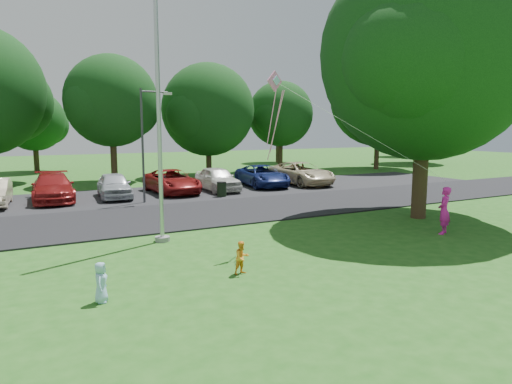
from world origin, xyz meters
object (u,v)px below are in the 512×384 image
flagpole (159,116)px  big_tree (426,59)px  street_lamp (147,135)px  woman (444,211)px  child_blue (101,282)px  trash_can (222,190)px  kite (279,97)px  child_yellow (242,258)px

flagpole → big_tree: size_ratio=0.91×
flagpole → street_lamp: size_ratio=1.75×
woman → child_blue: woman is taller
child_blue → street_lamp: bearing=2.4°
street_lamp → woman: bearing=-56.7°
child_blue → woman: bearing=-63.7°
street_lamp → flagpole: bearing=-101.5°
trash_can → street_lamp: bearing=-180.0°
street_lamp → woman: size_ratio=3.34×
big_tree → woman: (-1.43, -2.47, -5.67)m
big_tree → kite: big_tree is taller
street_lamp → trash_can: 5.02m
woman → child_yellow: (-8.42, -0.67, -0.42)m
flagpole → big_tree: bearing=-6.6°
trash_can → child_yellow: (-4.88, -12.38, 0.00)m
trash_can → flagpole: bearing=-125.5°
street_lamp → big_tree: 13.26m
big_tree → child_yellow: bearing=-162.3°
big_tree → kite: (-7.58, -1.18, -1.80)m
flagpole → street_lamp: (1.68, 8.00, -0.74)m
child_blue → kite: 7.60m
street_lamp → kite: 10.60m
flagpole → child_blue: bearing=-120.4°
street_lamp → trash_can: size_ratio=6.61×
trash_can → big_tree: big_tree is taller
woman → trash_can: bearing=-102.2°
street_lamp → child_blue: size_ratio=6.30×
woman → child_yellow: bearing=-24.4°
big_tree → child_yellow: (-9.85, -3.13, -6.08)m
trash_can → child_blue: (-8.47, -12.69, 0.02)m
flagpole → child_yellow: bearing=-79.3°
child_yellow → big_tree: bearing=8.3°
street_lamp → kite: street_lamp is taller
street_lamp → trash_can: (4.03, 0.00, -3.00)m
big_tree → child_blue: (-13.44, -3.44, -6.07)m
kite → trash_can: bearing=60.3°
street_lamp → woman: street_lamp is taller
flagpole → trash_can: flagpole is taller
child_yellow → trash_can: bearing=59.2°
street_lamp → child_yellow: (-0.85, -12.38, -2.99)m
trash_can → child_blue: size_ratio=0.95×
big_tree → woman: bearing=-120.1°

